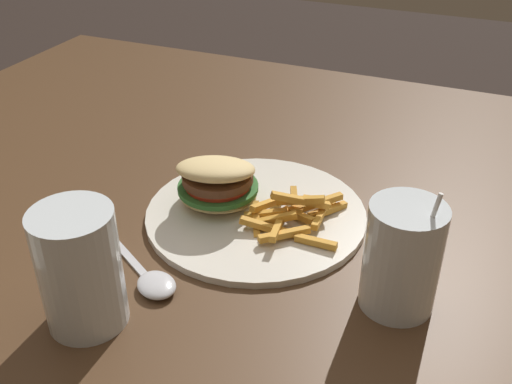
% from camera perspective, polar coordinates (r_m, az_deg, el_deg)
% --- Properties ---
extents(dining_table, '(1.34, 1.34, 0.72)m').
position_cam_1_polar(dining_table, '(0.90, -7.08, -7.59)').
color(dining_table, '#4C331E').
rests_on(dining_table, ground_plane).
extents(meal_plate_near, '(0.31, 0.31, 0.10)m').
position_cam_1_polar(meal_plate_near, '(0.85, -1.39, -0.77)').
color(meal_plate_near, silver).
rests_on(meal_plate_near, dining_table).
extents(beer_glass, '(0.09, 0.09, 0.14)m').
position_cam_1_polar(beer_glass, '(0.68, -16.54, -7.24)').
color(beer_glass, silver).
rests_on(beer_glass, dining_table).
extents(juice_glass, '(0.09, 0.09, 0.16)m').
position_cam_1_polar(juice_glass, '(0.69, 13.67, -6.49)').
color(juice_glass, silver).
rests_on(juice_glass, dining_table).
extents(spoon, '(0.16, 0.11, 0.02)m').
position_cam_1_polar(spoon, '(0.74, -9.74, -8.44)').
color(spoon, silver).
rests_on(spoon, dining_table).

